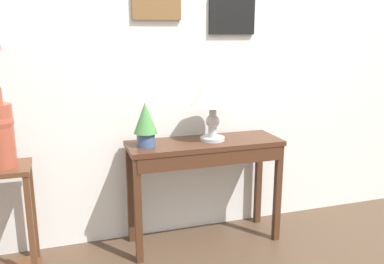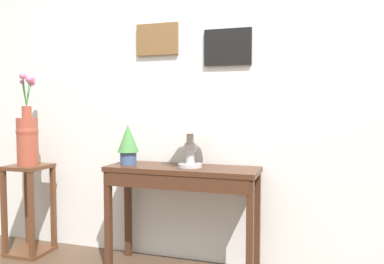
{
  "view_description": "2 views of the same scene",
  "coord_description": "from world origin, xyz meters",
  "px_view_note": "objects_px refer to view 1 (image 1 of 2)",
  "views": [
    {
      "loc": [
        -1.08,
        -1.32,
        1.52
      ],
      "look_at": [
        -0.26,
        1.25,
        0.86
      ],
      "focal_mm": 38.07,
      "sensor_mm": 36.0,
      "label": 1
    },
    {
      "loc": [
        0.77,
        -1.29,
        1.2
      ],
      "look_at": [
        -0.06,
        1.29,
        1.03
      ],
      "focal_mm": 36.18,
      "sensor_mm": 36.0,
      "label": 2
    }
  ],
  "objects_px": {
    "console_table": "(206,159)",
    "table_lamp": "(213,92)",
    "potted_plant_on_console": "(145,122)",
    "pedestal_stand_left": "(10,222)"
  },
  "relations": [
    {
      "from": "console_table",
      "to": "table_lamp",
      "type": "distance_m",
      "value": 0.47
    },
    {
      "from": "table_lamp",
      "to": "console_table",
      "type": "bearing_deg",
      "value": -159.39
    },
    {
      "from": "table_lamp",
      "to": "potted_plant_on_console",
      "type": "relative_size",
      "value": 1.61
    },
    {
      "from": "table_lamp",
      "to": "potted_plant_on_console",
      "type": "height_order",
      "value": "table_lamp"
    },
    {
      "from": "console_table",
      "to": "pedestal_stand_left",
      "type": "relative_size",
      "value": 1.5
    },
    {
      "from": "console_table",
      "to": "potted_plant_on_console",
      "type": "relative_size",
      "value": 3.64
    },
    {
      "from": "table_lamp",
      "to": "pedestal_stand_left",
      "type": "xyz_separation_m",
      "value": [
        -1.37,
        -0.05,
        -0.75
      ]
    },
    {
      "from": "potted_plant_on_console",
      "to": "pedestal_stand_left",
      "type": "height_order",
      "value": "potted_plant_on_console"
    },
    {
      "from": "pedestal_stand_left",
      "to": "potted_plant_on_console",
      "type": "bearing_deg",
      "value": 2.27
    },
    {
      "from": "potted_plant_on_console",
      "to": "pedestal_stand_left",
      "type": "relative_size",
      "value": 0.41
    }
  ]
}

